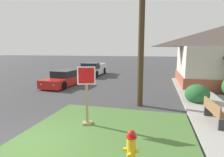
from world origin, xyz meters
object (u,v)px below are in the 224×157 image
pickup_truck_white (92,70)px  utility_pole (142,4)px  street_bench (214,111)px  parked_sedan_red (64,79)px  stop_sign (87,97)px  fire_hydrant (131,150)px  manhole_cover (68,119)px

pickup_truck_white → utility_pole: utility_pole is taller
street_bench → pickup_truck_white: bearing=128.5°
parked_sedan_red → street_bench: (9.68, -5.73, 0.05)m
stop_sign → parked_sedan_red: bearing=125.0°
street_bench → utility_pole: utility_pole is taller
fire_hydrant → pickup_truck_white: size_ratio=0.18×
street_bench → manhole_cover: bearing=-171.9°
manhole_cover → pickup_truck_white: (-3.69, 12.78, 0.61)m
stop_sign → utility_pole: utility_pole is taller
manhole_cover → street_bench: size_ratio=0.42×
pickup_truck_white → stop_sign: bearing=-70.2°
street_bench → utility_pole: (-3.05, 1.80, 4.51)m
parked_sedan_red → utility_pole: (6.63, -3.92, 4.56)m
fire_hydrant → manhole_cover: 4.14m
parked_sedan_red → utility_pole: bearing=-30.6°
pickup_truck_white → street_bench: bearing=-51.5°
fire_hydrant → stop_sign: (-2.02, 2.19, 0.60)m
street_bench → utility_pole: 5.74m
fire_hydrant → parked_sedan_red: (-6.95, 9.23, -0.00)m
pickup_truck_white → utility_pole: size_ratio=0.55×
fire_hydrant → parked_sedan_red: size_ratio=0.22×
manhole_cover → parked_sedan_red: (-3.85, 6.55, 0.53)m
stop_sign → manhole_cover: (-1.09, 0.49, -1.14)m
parked_sedan_red → stop_sign: bearing=-55.0°
manhole_cover → pickup_truck_white: pickup_truck_white is taller
street_bench → parked_sedan_red: bearing=149.4°
parked_sedan_red → street_bench: parked_sedan_red is taller
fire_hydrant → manhole_cover: size_ratio=1.40×
street_bench → stop_sign: bearing=-164.5°
parked_sedan_red → pickup_truck_white: (0.16, 6.23, 0.08)m
stop_sign → manhole_cover: bearing=155.9°
parked_sedan_red → fire_hydrant: bearing=-53.0°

